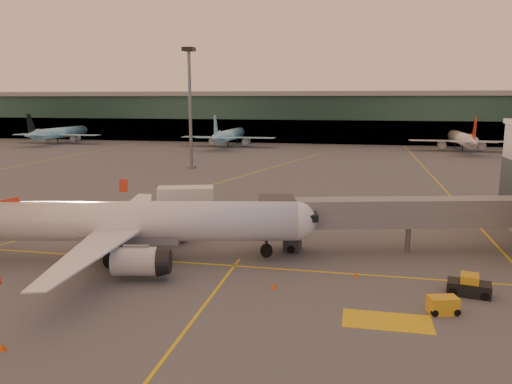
% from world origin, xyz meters
% --- Properties ---
extents(ground, '(600.00, 600.00, 0.00)m').
position_xyz_m(ground, '(0.00, 0.00, 0.00)').
color(ground, '#4C4F54').
rests_on(ground, ground).
extents(taxi_markings, '(100.12, 173.00, 0.01)m').
position_xyz_m(taxi_markings, '(-7.32, 44.49, 0.01)').
color(taxi_markings, yellow).
rests_on(taxi_markings, ground).
extents(terminal, '(400.00, 20.00, 17.60)m').
position_xyz_m(terminal, '(0.00, 141.79, 8.76)').
color(terminal, '#19382D').
rests_on(terminal, ground).
extents(mast_west_near, '(2.40, 2.40, 25.60)m').
position_xyz_m(mast_west_near, '(-20.00, 66.00, 14.86)').
color(mast_west_near, slate).
rests_on(mast_west_near, ground).
extents(distant_aircraft_row, '(290.00, 34.00, 13.00)m').
position_xyz_m(distant_aircraft_row, '(-21.00, 118.00, 0.00)').
color(distant_aircraft_row, '#91E1F3').
rests_on(distant_aircraft_row, ground).
extents(main_airplane, '(35.51, 32.27, 10.79)m').
position_xyz_m(main_airplane, '(-5.09, 4.93, 3.51)').
color(main_airplane, white).
rests_on(main_airplane, ground).
extents(jet_bridge, '(30.25, 10.20, 5.50)m').
position_xyz_m(jet_bridge, '(22.12, 13.15, 3.77)').
color(jet_bridge, slate).
rests_on(jet_bridge, ground).
extents(catering_truck, '(6.87, 4.51, 4.92)m').
position_xyz_m(catering_truck, '(-3.67, 16.83, 2.80)').
color(catering_truck, maroon).
rests_on(catering_truck, ground).
extents(gpu_cart, '(2.32, 1.75, 1.21)m').
position_xyz_m(gpu_cart, '(21.89, -1.86, 0.59)').
color(gpu_cart, gold).
rests_on(gpu_cart, ground).
extents(pushback_tug, '(3.43, 2.27, 1.63)m').
position_xyz_m(pushback_tug, '(24.39, 2.09, 0.66)').
color(pushback_tug, black).
rests_on(pushback_tug, ground).
extents(cone_nose, '(0.38, 0.38, 0.48)m').
position_xyz_m(cone_nose, '(15.85, 4.22, 0.23)').
color(cone_nose, '#E4500C').
rests_on(cone_nose, ground).
extents(cone_wing_right, '(0.43, 0.43, 0.55)m').
position_xyz_m(cone_wing_right, '(-4.87, -12.84, 0.27)').
color(cone_wing_right, '#E4500C').
rests_on(cone_wing_right, ground).
extents(cone_wing_left, '(0.45, 0.45, 0.57)m').
position_xyz_m(cone_wing_left, '(-5.37, 24.04, 0.27)').
color(cone_wing_left, '#E4500C').
rests_on(cone_wing_left, ground).
extents(cone_fwd, '(0.43, 0.43, 0.55)m').
position_xyz_m(cone_fwd, '(9.47, 0.28, 0.27)').
color(cone_fwd, '#E4500C').
rests_on(cone_fwd, ground).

